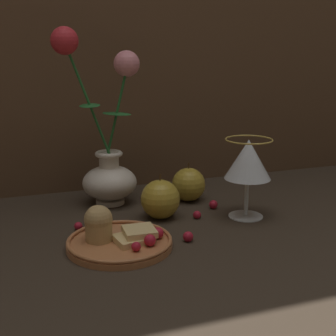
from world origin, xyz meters
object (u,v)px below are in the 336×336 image
apple_near_glass (160,199)px  apple_beside_vase (189,184)px  wine_glass (248,162)px  vase (107,153)px  plate_with_pastries (117,237)px

apple_near_glass → apple_beside_vase: bearing=41.7°
wine_glass → apple_near_glass: wine_glass is taller
vase → apple_beside_vase: bearing=-12.9°
wine_glass → apple_beside_vase: bearing=117.4°
vase → apple_near_glass: size_ratio=4.08×
plate_with_pastries → apple_near_glass: (0.11, 0.10, 0.02)m
vase → wine_glass: (0.23, -0.17, 0.00)m
vase → apple_near_glass: (0.07, -0.12, -0.07)m
plate_with_pastries → apple_beside_vase: (0.20, 0.18, 0.02)m
plate_with_pastries → wine_glass: 0.29m
vase → plate_with_pastries: (-0.04, -0.22, -0.09)m
wine_glass → apple_near_glass: size_ratio=1.76×
wine_glass → apple_near_glass: (-0.16, 0.05, -0.07)m
wine_glass → apple_near_glass: bearing=162.9°
vase → wine_glass: size_ratio=2.33×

